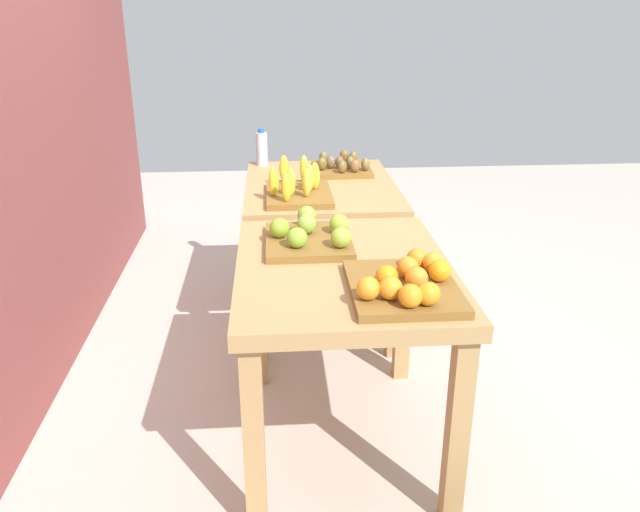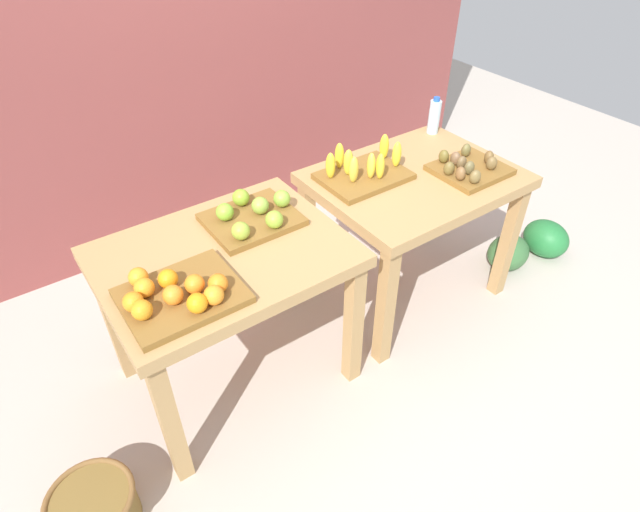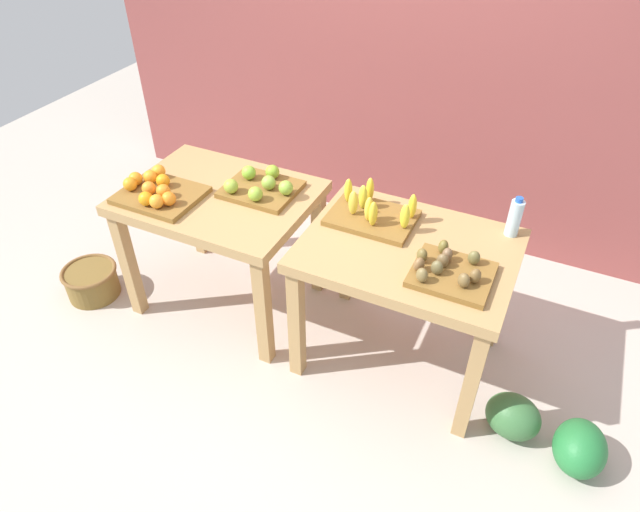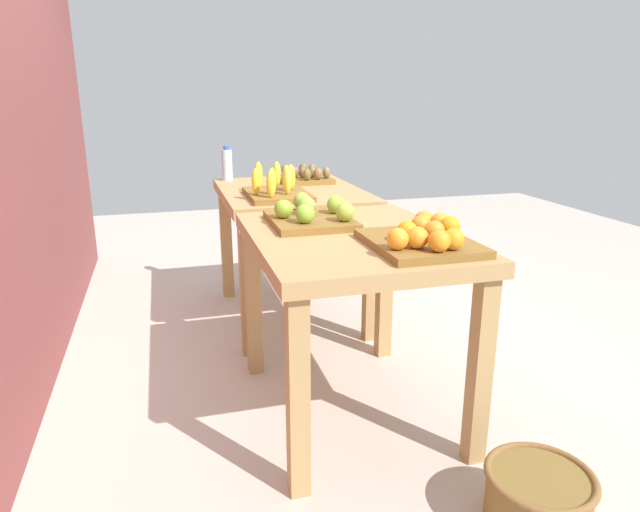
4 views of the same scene
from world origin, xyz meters
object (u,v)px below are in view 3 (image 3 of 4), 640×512
object	(u,v)px
display_table_left	(220,211)
apple_bin	(261,186)
display_table_right	(407,265)
kiwi_bin	(449,271)
water_bottle	(515,218)
watermelon_pile	(549,433)
wicker_basket	(92,281)
banana_crate	(373,212)
orange_bin	(157,191)

from	to	relation	value
display_table_left	apple_bin	bearing A→B (deg)	27.74
display_table_left	display_table_right	size ratio (longest dim) A/B	1.00
kiwi_bin	water_bottle	bearing A→B (deg)	66.85
kiwi_bin	watermelon_pile	xyz separation A→B (m)	(0.63, -0.11, -0.71)
watermelon_pile	display_table_left	bearing A→B (deg)	172.67
kiwi_bin	watermelon_pile	bearing A→B (deg)	-10.31
display_table_right	apple_bin	xyz separation A→B (m)	(-0.91, 0.11, 0.16)
water_bottle	wicker_basket	xyz separation A→B (m)	(-2.37, -0.66, -0.79)
apple_bin	watermelon_pile	world-z (taller)	apple_bin
banana_crate	wicker_basket	size ratio (longest dim) A/B	1.27
display_table_right	apple_bin	bearing A→B (deg)	172.92
orange_bin	wicker_basket	bearing A→B (deg)	-162.89
kiwi_bin	orange_bin	bearing A→B (deg)	-178.61
banana_crate	wicker_basket	world-z (taller)	banana_crate
orange_bin	apple_bin	xyz separation A→B (m)	(0.49, 0.29, -0.00)
orange_bin	banana_crate	distance (m)	1.19
apple_bin	banana_crate	distance (m)	0.66
display_table_right	wicker_basket	bearing A→B (deg)	-169.80
apple_bin	display_table_left	bearing A→B (deg)	-152.26
water_bottle	display_table_right	bearing A→B (deg)	-143.68
watermelon_pile	wicker_basket	xyz separation A→B (m)	(-2.81, -0.10, -0.01)
display_table_right	banana_crate	xyz separation A→B (m)	(-0.25, 0.13, 0.17)
orange_bin	water_bottle	world-z (taller)	water_bottle
display_table_left	orange_bin	world-z (taller)	orange_bin
water_bottle	watermelon_pile	size ratio (longest dim) A/B	0.36
kiwi_bin	wicker_basket	world-z (taller)	kiwi_bin
display_table_left	water_bottle	world-z (taller)	water_bottle
display_table_left	kiwi_bin	bearing A→B (deg)	-5.94
watermelon_pile	water_bottle	bearing A→B (deg)	127.14
water_bottle	display_table_left	bearing A→B (deg)	-168.51
kiwi_bin	banana_crate	bearing A→B (deg)	150.47
display_table_right	watermelon_pile	world-z (taller)	display_table_right
watermelon_pile	kiwi_bin	bearing A→B (deg)	169.69
banana_crate	watermelon_pile	distance (m)	1.38
water_bottle	apple_bin	bearing A→B (deg)	-171.39
banana_crate	water_bottle	size ratio (longest dim) A/B	2.03
kiwi_bin	water_bottle	xyz separation A→B (m)	(0.19, 0.46, 0.07)
apple_bin	wicker_basket	distance (m)	1.35
display_table_right	orange_bin	bearing A→B (deg)	-172.64
display_table_left	apple_bin	distance (m)	0.29
display_table_left	display_table_right	xyz separation A→B (m)	(1.12, 0.00, 0.00)
water_bottle	watermelon_pile	xyz separation A→B (m)	(0.43, -0.57, -0.78)
banana_crate	wicker_basket	distance (m)	1.91
water_bottle	watermelon_pile	bearing A→B (deg)	-52.86
orange_bin	kiwi_bin	xyz separation A→B (m)	(1.63, 0.04, -0.01)
banana_crate	watermelon_pile	size ratio (longest dim) A/B	0.74
display_table_left	banana_crate	bearing A→B (deg)	8.58
display_table_left	orange_bin	xyz separation A→B (m)	(-0.27, -0.18, 0.16)
water_bottle	orange_bin	bearing A→B (deg)	-164.81
kiwi_bin	watermelon_pile	distance (m)	0.95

